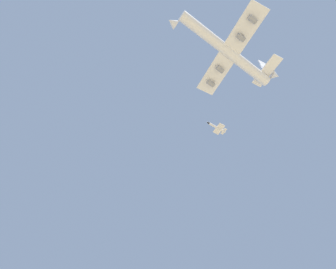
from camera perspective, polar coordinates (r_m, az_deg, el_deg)
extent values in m
cylinder|color=white|center=(172.23, 12.43, 17.16)|extent=(61.82, 40.06, 6.40)
cone|color=white|center=(165.73, 0.94, 22.86)|extent=(7.40, 7.78, 6.08)
cone|color=white|center=(186.33, 22.01, 11.65)|extent=(7.63, 7.54, 5.76)
cube|color=white|center=(171.92, 13.05, 16.72)|extent=(47.35, 53.12, 10.71)
cylinder|color=gray|center=(177.11, 9.14, 10.77)|extent=(5.83, 5.12, 3.00)
cylinder|color=gray|center=(173.20, 11.07, 13.55)|extent=(5.83, 5.12, 3.00)
cylinder|color=gray|center=(167.28, 15.33, 19.41)|extent=(5.83, 5.12, 3.00)
cylinder|color=gray|center=(165.34, 17.67, 22.43)|extent=(5.83, 5.12, 3.00)
cube|color=white|center=(190.10, 19.96, 13.64)|extent=(7.67, 6.99, 10.37)
cube|color=white|center=(183.63, 20.43, 12.63)|extent=(19.38, 21.19, 4.23)
cylinder|color=silver|center=(177.62, 10.46, 1.45)|extent=(11.54, 8.64, 1.50)
cone|color=black|center=(174.75, 8.50, 2.56)|extent=(2.50, 2.37, 1.50)
cube|color=silver|center=(178.05, 10.86, 1.20)|extent=(8.18, 9.08, 0.24)
cube|color=silver|center=(181.55, 11.75, 0.96)|extent=(2.09, 1.53, 2.60)
cube|color=silver|center=(180.07, 11.85, 0.69)|extent=(4.38, 5.08, 0.20)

